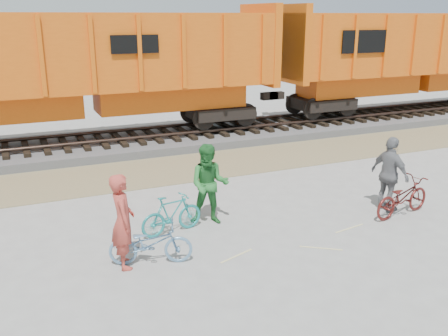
% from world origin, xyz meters
% --- Properties ---
extents(ground, '(120.00, 120.00, 0.00)m').
position_xyz_m(ground, '(0.00, 0.00, 0.00)').
color(ground, '#9E9E99').
rests_on(ground, ground).
extents(gravel_strip, '(120.00, 3.00, 0.02)m').
position_xyz_m(gravel_strip, '(0.00, 5.50, 0.01)').
color(gravel_strip, '#8C7C57').
rests_on(gravel_strip, ground).
extents(ballast_bed, '(120.00, 4.00, 0.30)m').
position_xyz_m(ballast_bed, '(0.00, 9.00, 0.15)').
color(ballast_bed, slate).
rests_on(ballast_bed, ground).
extents(track, '(120.00, 2.60, 0.24)m').
position_xyz_m(track, '(0.00, 9.00, 0.47)').
color(track, black).
rests_on(track, ballast_bed).
extents(hopper_car_center, '(14.00, 3.13, 4.65)m').
position_xyz_m(hopper_car_center, '(-2.28, 9.00, 3.01)').
color(hopper_car_center, black).
rests_on(hopper_car_center, track).
extents(hopper_car_right, '(14.00, 3.13, 4.65)m').
position_xyz_m(hopper_car_right, '(12.72, 9.00, 3.01)').
color(hopper_car_right, black).
rests_on(hopper_car_right, track).
extents(bicycle_blue, '(1.74, 1.05, 0.87)m').
position_xyz_m(bicycle_blue, '(-2.69, -0.39, 0.43)').
color(bicycle_blue, '#6390B6').
rests_on(bicycle_blue, ground).
extents(bicycle_teal, '(1.58, 0.71, 0.91)m').
position_xyz_m(bicycle_teal, '(-1.86, 0.83, 0.46)').
color(bicycle_teal, teal).
rests_on(bicycle_teal, ground).
extents(bicycle_maroon, '(1.89, 0.93, 0.95)m').
position_xyz_m(bicycle_maroon, '(3.66, -0.44, 0.48)').
color(bicycle_maroon, '#551816').
rests_on(bicycle_maroon, ground).
extents(person_solo, '(0.52, 0.74, 1.91)m').
position_xyz_m(person_solo, '(-3.19, -0.29, 0.95)').
color(person_solo, '#B13E34').
rests_on(person_solo, ground).
extents(person_man, '(1.16, 1.07, 1.93)m').
position_xyz_m(person_man, '(-0.86, 1.03, 0.96)').
color(person_man, '#256C2D').
rests_on(person_man, ground).
extents(person_woman, '(0.61, 1.17, 1.91)m').
position_xyz_m(person_woman, '(3.56, -0.04, 0.96)').
color(person_woman, slate).
rests_on(person_woman, ground).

